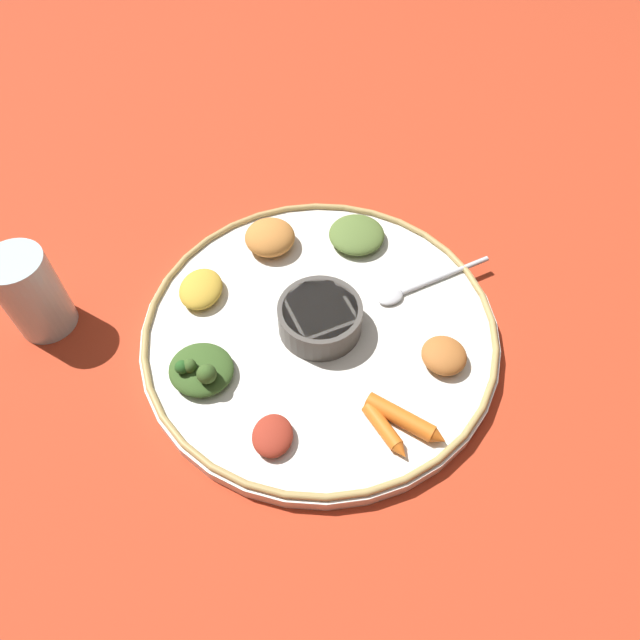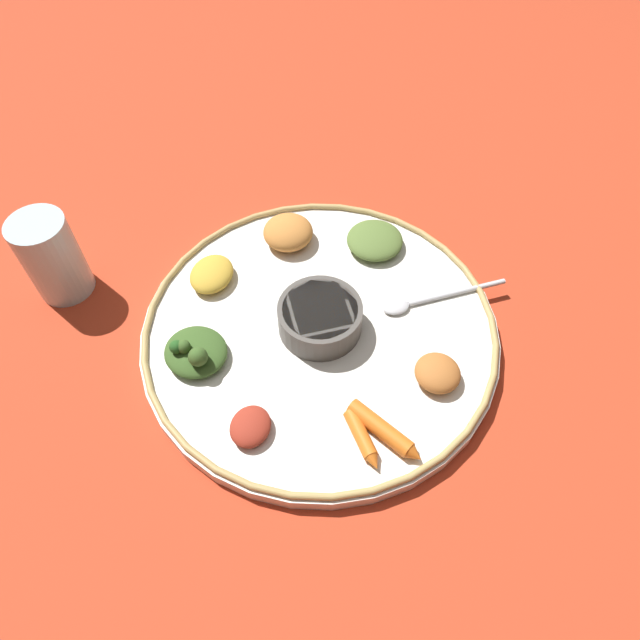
# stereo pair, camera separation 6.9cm
# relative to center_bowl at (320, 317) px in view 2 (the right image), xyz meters

# --- Properties ---
(ground_plane) EXTENTS (2.40, 2.40, 0.00)m
(ground_plane) POSITION_rel_center_bowl_xyz_m (0.00, 0.00, -0.04)
(ground_plane) COLOR #B7381E
(platter) EXTENTS (0.44, 0.44, 0.02)m
(platter) POSITION_rel_center_bowl_xyz_m (0.00, 0.00, -0.03)
(platter) COLOR white
(platter) RESTS_ON ground_plane
(platter_rim) EXTENTS (0.43, 0.43, 0.01)m
(platter_rim) POSITION_rel_center_bowl_xyz_m (0.00, 0.00, -0.02)
(platter_rim) COLOR tan
(platter_rim) RESTS_ON platter
(center_bowl) EXTENTS (0.10, 0.10, 0.04)m
(center_bowl) POSITION_rel_center_bowl_xyz_m (0.00, 0.00, 0.00)
(center_bowl) COLOR #4C4742
(center_bowl) RESTS_ON platter
(spoon) EXTENTS (0.16, 0.08, 0.01)m
(spoon) POSITION_rel_center_bowl_xyz_m (0.13, 0.06, -0.02)
(spoon) COLOR silver
(spoon) RESTS_ON platter
(greens_pile) EXTENTS (0.10, 0.10, 0.04)m
(greens_pile) POSITION_rel_center_bowl_xyz_m (-0.14, -0.06, -0.01)
(greens_pile) COLOR #385623
(greens_pile) RESTS_ON platter
(carrot_near_spoon) EXTENTS (0.05, 0.07, 0.02)m
(carrot_near_spoon) POSITION_rel_center_bowl_xyz_m (0.07, -0.14, -0.01)
(carrot_near_spoon) COLOR orange
(carrot_near_spoon) RESTS_ON platter
(carrot_outer) EXTENTS (0.09, 0.07, 0.02)m
(carrot_outer) POSITION_rel_center_bowl_xyz_m (0.09, -0.13, -0.01)
(carrot_outer) COLOR orange
(carrot_outer) RESTS_ON platter
(mound_lentil_yellow) EXTENTS (0.06, 0.07, 0.02)m
(mound_lentil_yellow) POSITION_rel_center_bowl_xyz_m (-0.15, 0.06, -0.01)
(mound_lentil_yellow) COLOR gold
(mound_lentil_yellow) RESTS_ON platter
(mound_chickpea) EXTENTS (0.07, 0.07, 0.02)m
(mound_chickpea) POSITION_rel_center_bowl_xyz_m (0.14, -0.05, -0.01)
(mound_chickpea) COLOR #B2662D
(mound_chickpea) RESTS_ON platter
(mound_collards) EXTENTS (0.09, 0.09, 0.02)m
(mound_collards) POSITION_rel_center_bowl_xyz_m (0.05, 0.15, -0.01)
(mound_collards) COLOR #567033
(mound_collards) RESTS_ON platter
(mound_beet) EXTENTS (0.05, 0.06, 0.02)m
(mound_beet) POSITION_rel_center_bowl_xyz_m (-0.05, -0.15, -0.01)
(mound_beet) COLOR maroon
(mound_beet) RESTS_ON platter
(mound_squash) EXTENTS (0.08, 0.08, 0.03)m
(mound_squash) POSITION_rel_center_bowl_xyz_m (-0.06, 0.14, -0.00)
(mound_squash) COLOR #C67A38
(mound_squash) RESTS_ON platter
(drinking_glass) EXTENTS (0.07, 0.07, 0.12)m
(drinking_glass) POSITION_rel_center_bowl_xyz_m (-0.34, 0.03, 0.01)
(drinking_glass) COLOR silver
(drinking_glass) RESTS_ON ground_plane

